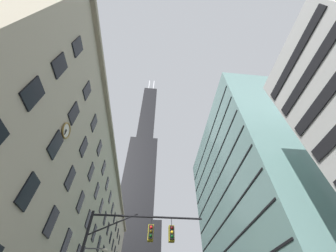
% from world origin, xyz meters
% --- Properties ---
extents(station_building, '(17.50, 69.56, 27.59)m').
position_xyz_m(station_building, '(-19.42, 28.78, 13.78)').
color(station_building, '#B2A88E').
rests_on(station_building, ground).
extents(dark_skyscraper, '(26.33, 26.33, 188.04)m').
position_xyz_m(dark_skyscraper, '(-10.04, 94.73, 54.76)').
color(dark_skyscraper, black).
rests_on(dark_skyscraper, ground).
extents(glass_office_midrise, '(18.02, 35.52, 41.05)m').
position_xyz_m(glass_office_midrise, '(19.96, 26.51, 20.52)').
color(glass_office_midrise, gray).
rests_on(glass_office_midrise, ground).
extents(traffic_signal_mast, '(8.28, 0.63, 7.77)m').
position_xyz_m(traffic_signal_mast, '(-3.82, 5.05, 5.71)').
color(traffic_signal_mast, black).
rests_on(traffic_signal_mast, sidewalk_left).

